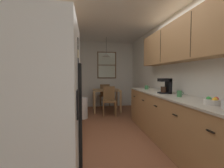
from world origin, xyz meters
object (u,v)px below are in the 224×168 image
at_px(stove_range, 52,135).
at_px(dining_chair_near, 109,99).
at_px(microwave_over_range, 40,40).
at_px(storage_canister, 59,91).
at_px(trash_bin, 82,108).
at_px(mug_by_coffeemaker, 147,87).
at_px(fruit_bowl, 213,101).
at_px(dining_table, 106,93).
at_px(mug_spare, 179,94).
at_px(dining_chair_far, 104,94).
at_px(refrigerator, 37,121).
at_px(coffee_maker, 166,86).

relative_size(stove_range, dining_chair_near, 1.22).
relative_size(stove_range, microwave_over_range, 1.88).
height_order(stove_range, dining_chair_near, stove_range).
bearing_deg(storage_canister, trash_bin, 80.84).
xyz_separation_m(mug_by_coffeemaker, fruit_bowl, (0.06, -2.05, -0.01)).
height_order(stove_range, dining_table, stove_range).
height_order(mug_spare, fruit_bowl, mug_spare).
distance_m(storage_canister, mug_spare, 2.01).
distance_m(dining_chair_far, mug_by_coffeemaker, 2.47).
distance_m(stove_range, dining_table, 3.48).
relative_size(dining_chair_far, storage_canister, 5.00).
bearing_deg(trash_bin, fruit_bowl, -59.25).
distance_m(dining_table, mug_spare, 3.18).
xyz_separation_m(stove_range, mug_spare, (1.97, 0.24, 0.48)).
relative_size(storage_canister, fruit_bowl, 0.84).
height_order(trash_bin, mug_by_coffeemaker, mug_by_coffeemaker).
distance_m(storage_canister, fruit_bowl, 2.25).
bearing_deg(dining_table, dining_chair_near, -88.45).
bearing_deg(trash_bin, dining_chair_near, 15.55).
relative_size(stove_range, mug_spare, 9.55).
bearing_deg(microwave_over_range, refrigerator, -77.49).
bearing_deg(dining_chair_far, stove_range, -105.90).
distance_m(dining_chair_near, mug_by_coffeemaker, 1.40).
distance_m(refrigerator, stove_range, 0.81).
xyz_separation_m(microwave_over_range, dining_chair_far, (1.23, 3.90, -1.21)).
distance_m(dining_chair_far, fruit_bowl, 4.44).
height_order(dining_table, trash_bin, dining_table).
distance_m(storage_canister, coffee_maker, 2.00).
xyz_separation_m(trash_bin, fruit_bowl, (1.71, -2.87, 0.63)).
relative_size(dining_table, fruit_bowl, 4.29).
bearing_deg(mug_by_coffeemaker, trash_bin, 153.50).
bearing_deg(coffee_maker, storage_canister, -175.86).
bearing_deg(trash_bin, mug_spare, -52.63).
height_order(microwave_over_range, fruit_bowl, microwave_over_range).
bearing_deg(refrigerator, fruit_bowl, 8.33).
bearing_deg(storage_canister, stove_range, -89.45).
bearing_deg(dining_chair_far, mug_spare, -76.74).
bearing_deg(refrigerator, dining_chair_near, 72.15).
xyz_separation_m(refrigerator, dining_table, (1.07, 4.00, -0.23)).
relative_size(coffee_maker, mug_spare, 2.56).
bearing_deg(refrigerator, trash_bin, 85.47).
bearing_deg(microwave_over_range, mug_spare, 6.65).
height_order(dining_table, coffee_maker, coffee_maker).
bearing_deg(fruit_bowl, mug_by_coffeemaker, 91.64).
xyz_separation_m(storage_canister, coffee_maker, (2.00, 0.14, 0.06)).
bearing_deg(dining_chair_far, fruit_bowl, -78.39).
distance_m(trash_bin, mug_by_coffeemaker, 1.95).
distance_m(refrigerator, fruit_bowl, 1.98).
relative_size(stove_range, fruit_bowl, 5.11).
distance_m(dining_table, fruit_bowl, 3.83).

